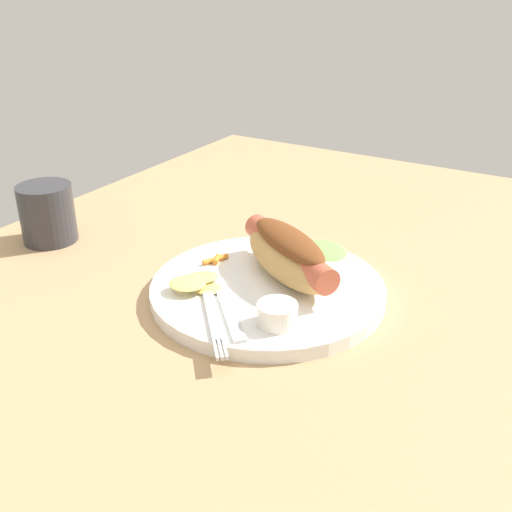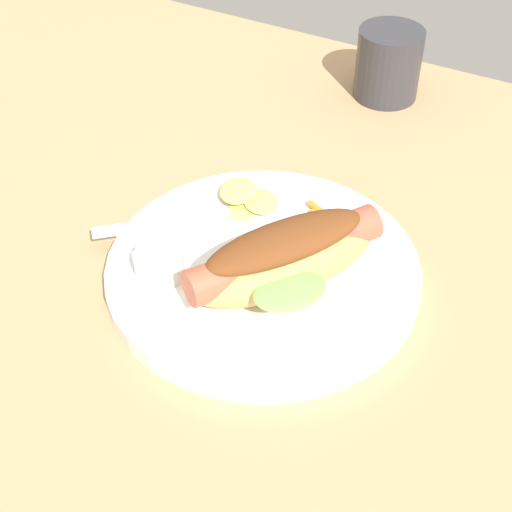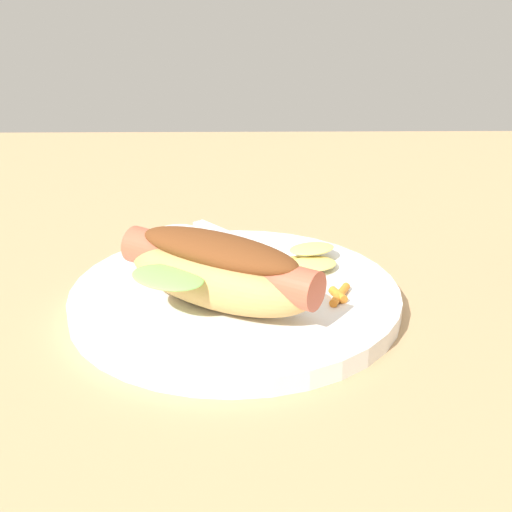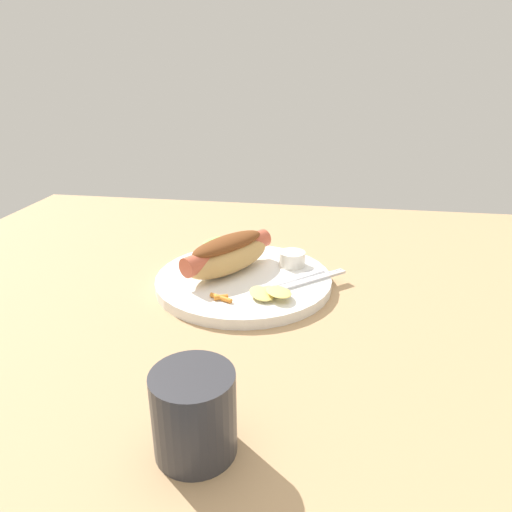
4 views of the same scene
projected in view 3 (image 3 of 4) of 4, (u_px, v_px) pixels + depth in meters
The scene contains 8 objects.
ground_plane at pixel (221, 317), 64.36cm from camera, with size 120.00×90.00×1.80cm, color tan.
plate at pixel (235, 300), 63.49cm from camera, with size 27.30×27.30×1.60cm, color white.
hot_dog at pixel (213, 270), 59.67cm from camera, with size 14.16×17.27×5.87cm.
sauce_ramekin at pixel (178, 245), 69.40cm from camera, with size 4.24×4.24×2.37cm, color white.
fork at pixel (250, 245), 71.97cm from camera, with size 12.21×10.88×0.40cm.
knife at pixel (244, 254), 70.01cm from camera, with size 13.30×1.40×0.36cm, color silver.
chips_pile at pixel (308, 258), 67.84cm from camera, with size 7.61×6.82×1.50cm.
carrot_garnish at pixel (339, 295), 61.83cm from camera, with size 3.50×2.06×0.71cm.
Camera 3 is at (-57.19, -2.22, 29.13)cm, focal length 53.91 mm.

